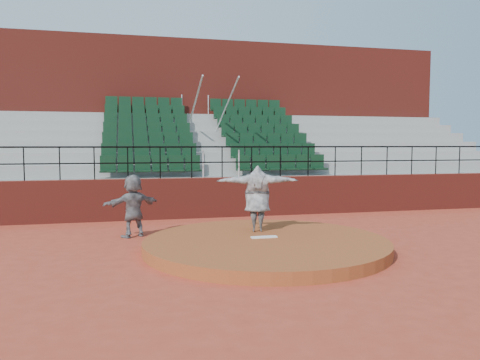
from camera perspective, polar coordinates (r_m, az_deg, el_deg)
name	(u,v)px	position (r m, az deg, el deg)	size (l,w,h in m)	color
ground	(266,250)	(10.68, 3.18, -8.50)	(90.00, 90.00, 0.00)	#AC3B26
pitchers_mound	(266,244)	(10.66, 3.18, -7.85)	(5.50, 5.50, 0.25)	#954621
pitching_rubber	(264,237)	(10.77, 2.95, -6.96)	(0.60, 0.15, 0.03)	white
boundary_wall	(222,197)	(15.37, -2.18, -2.10)	(24.00, 0.30, 1.30)	maroon
wall_railing	(222,155)	(15.28, -2.20, 3.04)	(24.04, 0.05, 1.03)	black
seating_deck	(204,168)	(18.88, -4.37, 1.49)	(24.00, 5.97, 4.63)	gray
press_box_facade	(191,120)	(22.80, -6.00, 7.27)	(24.00, 3.00, 7.10)	maroon
pitcher	(257,199)	(11.43, 2.12, -2.27)	(1.99, 0.54, 1.62)	black
fielder	(133,206)	(12.32, -12.91, -3.07)	(1.50, 0.48, 1.62)	black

